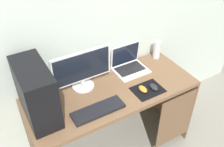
{
  "coord_description": "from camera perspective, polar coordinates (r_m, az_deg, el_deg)",
  "views": [
    {
      "loc": [
        -0.83,
        -1.42,
        2.2
      ],
      "look_at": [
        0.0,
        0.0,
        0.95
      ],
      "focal_mm": 41.03,
      "sensor_mm": 36.0,
      "label": 1
    }
  ],
  "objects": [
    {
      "name": "wall_back",
      "position": [
        2.15,
        -4.63,
        12.26
      ],
      "size": [
        4.0,
        0.05,
        2.6
      ],
      "color": "beige",
      "rests_on": "ground_plane"
    },
    {
      "name": "speaker",
      "position": [
        2.57,
        9.96,
        5.28
      ],
      "size": [
        0.07,
        0.07,
        0.19
      ],
      "primitive_type": "cylinder",
      "color": "silver",
      "rests_on": "desk"
    },
    {
      "name": "mouse_right",
      "position": [
        2.21,
        9.27,
        -2.99
      ],
      "size": [
        0.06,
        0.1,
        0.03
      ],
      "primitive_type": "ellipsoid",
      "color": "#232326",
      "rests_on": "mousepad"
    },
    {
      "name": "laptop",
      "position": [
        2.4,
        3.78,
        1.98
      ],
      "size": [
        0.3,
        0.24,
        0.24
      ],
      "color": "white",
      "rests_on": "desk"
    },
    {
      "name": "mouse_left",
      "position": [
        2.17,
        6.89,
        -3.46
      ],
      "size": [
        0.06,
        0.1,
        0.03
      ],
      "primitive_type": "ellipsoid",
      "color": "orange",
      "rests_on": "mousepad"
    },
    {
      "name": "pc_tower",
      "position": [
        1.91,
        -16.6,
        -4.07
      ],
      "size": [
        0.21,
        0.46,
        0.43
      ],
      "primitive_type": "cube",
      "color": "black",
      "rests_on": "desk"
    },
    {
      "name": "ground_plane",
      "position": [
        2.75,
        0.0,
        -16.02
      ],
      "size": [
        8.0,
        8.0,
        0.0
      ],
      "primitive_type": "plane",
      "color": "gray"
    },
    {
      "name": "mousepad",
      "position": [
        2.2,
        7.95,
        -3.6
      ],
      "size": [
        0.26,
        0.2,
        0.0
      ],
      "primitive_type": "cube",
      "color": "black",
      "rests_on": "desk"
    },
    {
      "name": "desk",
      "position": [
        2.29,
        0.58,
        -6.74
      ],
      "size": [
        1.48,
        0.6,
        0.77
      ],
      "color": "brown",
      "rests_on": "ground_plane"
    },
    {
      "name": "keyboard",
      "position": [
        1.99,
        -3.11,
        -8.15
      ],
      "size": [
        0.42,
        0.14,
        0.02
      ],
      "primitive_type": "cube",
      "color": "black",
      "rests_on": "desk"
    },
    {
      "name": "monitor",
      "position": [
        2.11,
        -6.67,
        0.86
      ],
      "size": [
        0.52,
        0.19,
        0.36
      ],
      "color": "silver",
      "rests_on": "desk"
    }
  ]
}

